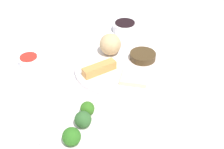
{
  "coord_description": "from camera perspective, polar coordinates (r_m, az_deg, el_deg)",
  "views": [
    {
      "loc": [
        -0.72,
        -0.26,
        0.59
      ],
      "look_at": [
        -0.08,
        -0.0,
        0.06
      ],
      "focal_mm": 47.93,
      "sensor_mm": 36.0,
      "label": 1
    }
  ],
  "objects": [
    {
      "name": "broccoli_floret_1",
      "position": [
        0.74,
        -5.53,
        -8.54
      ],
      "size": [
        0.04,
        0.04,
        0.04
      ],
      "primitive_type": "sphere",
      "color": "#315D2B",
      "rests_on": "broccoli_plate"
    },
    {
      "name": "stir_fry_heap",
      "position": [
        0.97,
        5.88,
        3.51
      ],
      "size": [
        0.08,
        0.08,
        0.02
      ],
      "primitive_type": "cylinder",
      "color": "#46321B",
      "rests_on": "main_plate"
    },
    {
      "name": "broccoli_floret_0",
      "position": [
        0.77,
        -4.71,
        -6.48
      ],
      "size": [
        0.04,
        0.04,
        0.04
      ],
      "primitive_type": "sphere",
      "color": "#336B1D",
      "rests_on": "broccoli_plate"
    },
    {
      "name": "sauce_ramekin_sweet_and_sour",
      "position": [
        1.01,
        -15.51,
        2.52
      ],
      "size": [
        0.07,
        0.07,
        0.03
      ],
      "primitive_type": "cylinder",
      "color": "white",
      "rests_on": "tabletop"
    },
    {
      "name": "crab_rangoon_wonton",
      "position": [
        0.89,
        4.29,
        -0.5
      ],
      "size": [
        0.09,
        0.09,
        0.01
      ],
      "primitive_type": "cube",
      "rotation": [
        0.0,
        0.0,
        0.18
      ],
      "color": "beige",
      "rests_on": "main_plate"
    },
    {
      "name": "soy_sauce_bowl",
      "position": [
        1.16,
        2.46,
        9.01
      ],
      "size": [
        0.09,
        0.09,
        0.03
      ],
      "primitive_type": "cylinder",
      "color": "white",
      "rests_on": "tabletop"
    },
    {
      "name": "soy_sauce_bowl_liquid",
      "position": [
        1.15,
        2.49,
        9.84
      ],
      "size": [
        0.08,
        0.08,
        0.0
      ],
      "primitive_type": "cylinder",
      "color": "black",
      "rests_on": "soy_sauce_bowl"
    },
    {
      "name": "sauce_ramekin_sweet_and_sour_liquid",
      "position": [
        1.0,
        -15.66,
        3.25
      ],
      "size": [
        0.05,
        0.05,
        0.0
      ],
      "primitive_type": "cylinder",
      "color": "red",
      "rests_on": "sauce_ramekin_sweet_and_sour"
    },
    {
      "name": "broccoli_floret_2",
      "position": [
        0.71,
        -7.53,
        -11.72
      ],
      "size": [
        0.04,
        0.04,
        0.04
      ],
      "primitive_type": "sphere",
      "color": "#2E6B1E",
      "rests_on": "broccoli_plate"
    },
    {
      "name": "rice_scoop",
      "position": [
        0.98,
        -0.32,
        5.8
      ],
      "size": [
        0.07,
        0.07,
        0.07
      ],
      "primitive_type": "sphere",
      "color": "tan",
      "rests_on": "main_plate"
    },
    {
      "name": "tabletop",
      "position": [
        0.96,
        1.83,
        0.51
      ],
      "size": [
        2.2,
        2.2,
        0.02
      ],
      "primitive_type": "cube",
      "color": "white",
      "rests_on": "ground"
    },
    {
      "name": "spring_roll",
      "position": [
        0.91,
        -2.43,
        1.13
      ],
      "size": [
        0.1,
        0.09,
        0.03
      ],
      "primitive_type": "cube",
      "rotation": [
        0.0,
        0.0,
        2.52
      ],
      "color": "#D79149",
      "rests_on": "main_plate"
    },
    {
      "name": "main_plate",
      "position": [
        0.95,
        1.84,
        1.37
      ],
      "size": [
        0.3,
        0.3,
        0.02
      ],
      "primitive_type": "cylinder",
      "color": "white",
      "rests_on": "tabletop"
    },
    {
      "name": "broccoli_plate",
      "position": [
        0.76,
        -5.49,
        -10.51
      ],
      "size": [
        0.22,
        0.22,
        0.01
      ],
      "primitive_type": "cylinder",
      "color": "white",
      "rests_on": "tabletop"
    }
  ]
}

